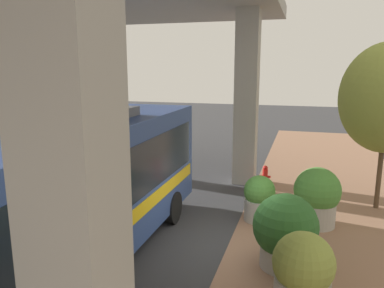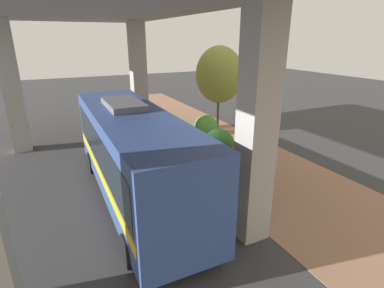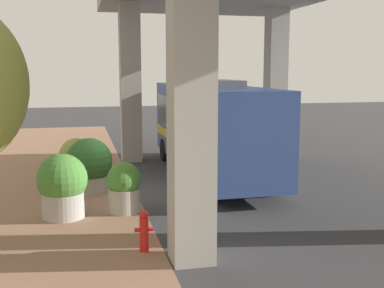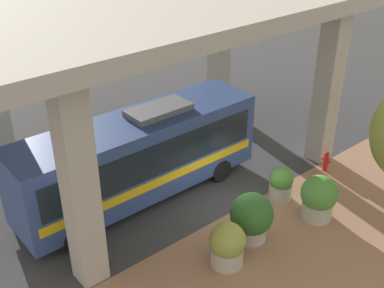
% 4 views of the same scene
% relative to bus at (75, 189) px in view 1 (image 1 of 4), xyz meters
% --- Properties ---
extents(ground_plane, '(80.00, 80.00, 0.00)m').
position_rel_bus_xyz_m(ground_plane, '(-3.19, -2.16, -2.04)').
color(ground_plane, '#38383A').
rests_on(ground_plane, ground).
extents(sidewalk_strip, '(6.00, 40.00, 0.02)m').
position_rel_bus_xyz_m(sidewalk_strip, '(-6.19, -2.16, -2.03)').
color(sidewalk_strip, '#936B51').
rests_on(sidewalk_strip, ground).
extents(bus, '(2.69, 10.24, 3.77)m').
position_rel_bus_xyz_m(bus, '(0.00, 0.00, 0.00)').
color(bus, '#334C8C').
rests_on(bus, ground).
extents(fire_hydrant, '(0.44, 0.21, 0.98)m').
position_rel_bus_xyz_m(fire_hydrant, '(-3.63, -7.47, -1.54)').
color(fire_hydrant, red).
rests_on(fire_hydrant, ground).
extents(planter_front, '(0.99, 0.99, 1.49)m').
position_rel_bus_xyz_m(planter_front, '(-3.78, -4.24, -1.29)').
color(planter_front, '#ADA89E').
rests_on(planter_front, ground).
extents(planter_middle, '(1.41, 1.41, 1.84)m').
position_rel_bus_xyz_m(planter_middle, '(-5.50, -4.40, -1.11)').
color(planter_middle, '#ADA89E').
rests_on(planter_middle, ground).
extents(planter_back, '(1.57, 1.57, 1.86)m').
position_rel_bus_xyz_m(planter_back, '(-4.71, -1.57, -1.10)').
color(planter_back, '#ADA89E').
rests_on(planter_back, ground).
extents(planter_extra, '(1.23, 1.23, 1.65)m').
position_rel_bus_xyz_m(planter_extra, '(-5.14, 0.02, -1.22)').
color(planter_extra, '#ADA89E').
rests_on(planter_extra, ground).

